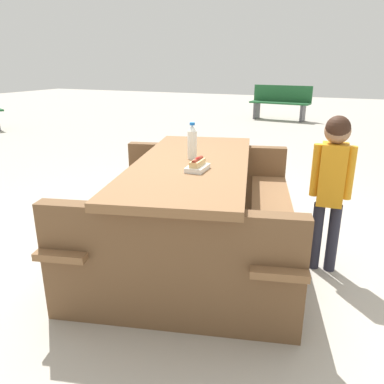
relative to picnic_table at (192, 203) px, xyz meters
The scene contains 6 objects.
ground_plane 0.44m from the picnic_table, ahead, with size 30.00×30.00×0.00m, color #ADA599.
picnic_table is the anchor object (origin of this frame).
soda_bottle 0.43m from the picnic_table, 157.35° to the right, with size 0.07×0.07×0.25m.
hotdog_tray 0.42m from the picnic_table, 32.00° to the left, with size 0.18×0.12×0.08m.
child_in_coat 0.96m from the picnic_table, 105.06° to the left, with size 0.17×0.27×1.08m.
park_bench_far 7.68m from the picnic_table, behind, with size 0.53×1.53×0.85m.
Camera 1 is at (2.31, 1.03, 1.39)m, focal length 35.49 mm.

